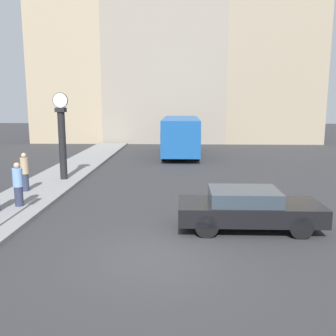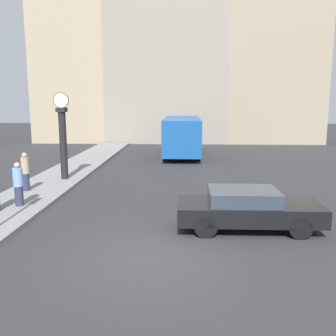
{
  "view_description": "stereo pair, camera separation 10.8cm",
  "coord_description": "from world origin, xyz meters",
  "px_view_note": "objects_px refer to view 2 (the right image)",
  "views": [
    {
      "loc": [
        0.62,
        -9.29,
        4.07
      ],
      "look_at": [
        0.09,
        5.32,
        1.44
      ],
      "focal_mm": 40.0,
      "sensor_mm": 36.0,
      "label": 1
    },
    {
      "loc": [
        0.73,
        -9.28,
        4.07
      ],
      "look_at": [
        0.09,
        5.32,
        1.44
      ],
      "focal_mm": 40.0,
      "sensor_mm": 36.0,
      "label": 2
    }
  ],
  "objects_px": {
    "bus_distant": "(182,134)",
    "pedestrian_tan_coat": "(25,172)",
    "sedan_car": "(247,208)",
    "street_clock": "(63,138)",
    "pedestrian_blue_stripe": "(18,184)"
  },
  "relations": [
    {
      "from": "pedestrian_tan_coat",
      "to": "pedestrian_blue_stripe",
      "type": "bearing_deg",
      "value": -72.76
    },
    {
      "from": "street_clock",
      "to": "pedestrian_tan_coat",
      "type": "bearing_deg",
      "value": -108.74
    },
    {
      "from": "pedestrian_tan_coat",
      "to": "pedestrian_blue_stripe",
      "type": "relative_size",
      "value": 1.02
    },
    {
      "from": "street_clock",
      "to": "pedestrian_tan_coat",
      "type": "relative_size",
      "value": 2.56
    },
    {
      "from": "bus_distant",
      "to": "pedestrian_tan_coat",
      "type": "distance_m",
      "value": 14.12
    },
    {
      "from": "bus_distant",
      "to": "sedan_car",
      "type": "bearing_deg",
      "value": -82.47
    },
    {
      "from": "sedan_car",
      "to": "street_clock",
      "type": "relative_size",
      "value": 1.05
    },
    {
      "from": "sedan_car",
      "to": "bus_distant",
      "type": "xyz_separation_m",
      "value": [
        -2.19,
        16.59,
        0.92
      ]
    },
    {
      "from": "sedan_car",
      "to": "pedestrian_tan_coat",
      "type": "height_order",
      "value": "pedestrian_tan_coat"
    },
    {
      "from": "bus_distant",
      "to": "street_clock",
      "type": "distance_m",
      "value": 11.42
    },
    {
      "from": "street_clock",
      "to": "pedestrian_blue_stripe",
      "type": "distance_m",
      "value": 5.16
    },
    {
      "from": "pedestrian_blue_stripe",
      "to": "street_clock",
      "type": "bearing_deg",
      "value": 88.3
    },
    {
      "from": "bus_distant",
      "to": "pedestrian_blue_stripe",
      "type": "distance_m",
      "value": 15.95
    },
    {
      "from": "bus_distant",
      "to": "pedestrian_tan_coat",
      "type": "xyz_separation_m",
      "value": [
        -6.82,
        -12.35,
        -0.61
      ]
    },
    {
      "from": "pedestrian_blue_stripe",
      "to": "pedestrian_tan_coat",
      "type": "bearing_deg",
      "value": 107.24
    }
  ]
}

